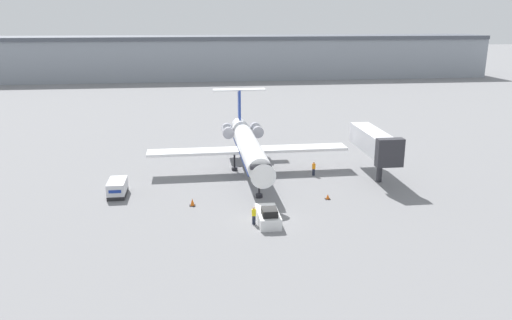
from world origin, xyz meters
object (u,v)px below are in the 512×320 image
traffic_cone_right (328,197)px  pushback_tug (268,216)px  worker_near_tug (254,215)px  airplane_main (248,145)px  worker_by_wing (314,168)px  luggage_cart (117,188)px  jet_bridge (375,143)px  traffic_cone_left (192,202)px

traffic_cone_right → pushback_tug: bearing=-143.2°
worker_near_tug → traffic_cone_right: size_ratio=3.06×
airplane_main → traffic_cone_right: airplane_main is taller
pushback_tug → airplane_main: bearing=90.3°
worker_by_wing → traffic_cone_right: worker_by_wing is taller
luggage_cart → jet_bridge: (31.78, 3.43, 3.54)m
luggage_cart → worker_by_wing: (24.23, 4.58, 0.08)m
pushback_tug → traffic_cone_right: size_ratio=7.86×
airplane_main → luggage_cart: bearing=-154.7°
traffic_cone_right → jet_bridge: 11.78m
airplane_main → traffic_cone_right: bearing=-56.5°
jet_bridge → traffic_cone_right: bearing=-136.4°
pushback_tug → worker_by_wing: (8.13, 14.50, 0.29)m
airplane_main → luggage_cart: size_ratio=6.95×
airplane_main → pushback_tug: 17.73m
worker_near_tug → luggage_cart: bearing=145.3°
pushback_tug → worker_near_tug: pushback_tug is taller
airplane_main → jet_bridge: size_ratio=2.20×
luggage_cart → worker_by_wing: bearing=10.7°
luggage_cart → worker_by_wing: size_ratio=2.04×
jet_bridge → luggage_cart: bearing=-173.8°
pushback_tug → traffic_cone_left: bearing=143.5°
traffic_cone_right → jet_bridge: jet_bridge is taller
pushback_tug → jet_bridge: jet_bridge is taller
airplane_main → traffic_cone_left: 14.41m
traffic_cone_left → airplane_main: bearing=58.0°
airplane_main → jet_bridge: airplane_main is taller
worker_near_tug → worker_by_wing: worker_by_wing is taller
luggage_cart → traffic_cone_right: 24.16m
pushback_tug → luggage_cart: size_ratio=1.26×
worker_near_tug → traffic_cone_left: size_ratio=2.22×
luggage_cart → worker_near_tug: 17.81m
traffic_cone_left → worker_near_tug: bearing=-43.7°
pushback_tug → luggage_cart: 18.91m
worker_by_wing → jet_bridge: size_ratio=0.16×
worker_by_wing → traffic_cone_left: (-15.67, -8.92, -0.59)m
airplane_main → worker_by_wing: (8.21, -3.00, -2.57)m
airplane_main → worker_by_wing: size_ratio=14.20×
pushback_tug → worker_near_tug: 1.50m
worker_by_wing → traffic_cone_left: 18.04m
traffic_cone_left → traffic_cone_right: bearing=0.7°
pushback_tug → traffic_cone_right: pushback_tug is taller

